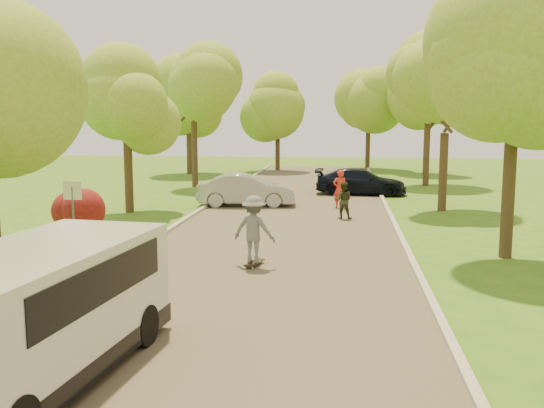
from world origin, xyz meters
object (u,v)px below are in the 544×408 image
at_px(street_sign, 73,202).
at_px(skateboarder, 254,229).
at_px(minivan, 33,314).
at_px(longboard, 254,263).
at_px(silver_sedan, 246,190).
at_px(person_olive, 343,200).
at_px(dark_sedan, 361,182).
at_px(person_striped, 340,189).

relative_size(street_sign, skateboarder, 1.19).
relative_size(minivan, longboard, 5.90).
relative_size(silver_sedan, longboard, 4.59).
bearing_deg(person_olive, minivan, 77.07).
bearing_deg(skateboarder, silver_sedan, -65.66).
bearing_deg(skateboarder, minivan, 87.85).
bearing_deg(person_olive, longboard, 77.17).
height_order(silver_sedan, dark_sedan, silver_sedan).
bearing_deg(person_olive, street_sign, 45.96).
distance_m(silver_sedan, person_olive, 5.40).
relative_size(minivan, person_striped, 3.34).
bearing_deg(dark_sedan, minivan, 170.27).
relative_size(skateboarder, person_olive, 1.22).
relative_size(silver_sedan, person_olive, 2.97).
bearing_deg(longboard, person_olive, -91.95).
xyz_separation_m(minivan, longboard, (2.23, 7.61, -0.98)).
bearing_deg(silver_sedan, skateboarder, -175.13).
height_order(longboard, person_striped, person_striped).
xyz_separation_m(street_sign, minivan, (3.30, -8.55, -0.48)).
bearing_deg(minivan, longboard, 79.74).
xyz_separation_m(dark_sedan, person_olive, (-0.91, -7.95, 0.06)).
bearing_deg(skateboarder, longboard, -68.71).
bearing_deg(dark_sedan, skateboarder, 171.83).
xyz_separation_m(street_sign, silver_sedan, (3.50, 10.40, -0.83)).
bearing_deg(person_striped, longboard, 62.79).
xyz_separation_m(skateboarder, person_striped, (2.22, 11.22, -0.17)).
height_order(minivan, silver_sedan, minivan).
bearing_deg(minivan, dark_sedan, 82.99).
distance_m(silver_sedan, skateboarder, 11.52).
height_order(minivan, dark_sedan, minivan).
xyz_separation_m(street_sign, person_striped, (7.76, 10.28, -0.71)).
height_order(street_sign, person_olive, street_sign).
bearing_deg(silver_sedan, longboard, -175.13).
distance_m(street_sign, dark_sedan, 17.63).
height_order(dark_sedan, longboard, dark_sedan).
height_order(longboard, person_olive, person_olive).
distance_m(minivan, longboard, 8.00).
distance_m(skateboarder, person_olive, 8.57).
bearing_deg(street_sign, minivan, -68.86).
relative_size(dark_sedan, person_olive, 3.17).
height_order(street_sign, silver_sedan, street_sign).
height_order(street_sign, skateboarder, street_sign).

